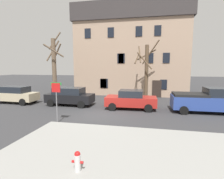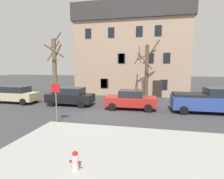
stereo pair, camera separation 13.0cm
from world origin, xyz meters
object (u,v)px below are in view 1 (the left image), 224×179
(tree_bare_mid, at_px, (146,70))
(street_sign_pole, at_px, (56,95))
(tree_bare_near, at_px, (54,66))
(car_black_wagon, at_px, (70,96))
(car_beige_wagon, at_px, (15,94))
(fire_hydrant, at_px, (78,161))
(building_main, at_px, (131,50))
(car_red_sedan, at_px, (131,100))
(bicycle_leaning, at_px, (85,97))
(pickup_truck_blue, at_px, (204,100))

(tree_bare_mid, bearing_deg, street_sign_pole, -121.85)
(tree_bare_near, xyz_separation_m, car_black_wagon, (3.33, -3.16, -2.92))
(tree_bare_mid, xyz_separation_m, car_beige_wagon, (-13.18, -3.94, -2.51))
(tree_bare_near, xyz_separation_m, fire_hydrant, (8.45, -13.49, -3.34))
(building_main, relative_size, car_beige_wagon, 3.28)
(tree_bare_mid, bearing_deg, car_red_sedan, -106.45)
(car_red_sedan, distance_m, street_sign_pole, 6.76)
(car_black_wagon, relative_size, bicycle_leaning, 2.62)
(pickup_truck_blue, relative_size, bicycle_leaning, 2.90)
(building_main, height_order, car_red_sedan, building_main)
(building_main, distance_m, car_red_sedan, 11.14)
(pickup_truck_blue, bearing_deg, bicycle_leaning, 165.40)
(car_beige_wagon, bearing_deg, car_red_sedan, -0.66)
(tree_bare_mid, bearing_deg, fire_hydrant, -98.43)
(bicycle_leaning, bearing_deg, car_black_wagon, -102.70)
(car_beige_wagon, distance_m, pickup_truck_blue, 18.01)
(tree_bare_near, height_order, car_red_sedan, tree_bare_near)
(car_beige_wagon, distance_m, street_sign_pole, 9.18)
(car_red_sedan, bearing_deg, fire_hydrant, -95.05)
(car_red_sedan, bearing_deg, pickup_truck_blue, 0.21)
(tree_bare_mid, distance_m, car_beige_wagon, 13.99)
(pickup_truck_blue, height_order, street_sign_pole, street_sign_pole)
(tree_bare_near, distance_m, car_beige_wagon, 5.17)
(car_black_wagon, distance_m, pickup_truck_blue, 12.03)
(fire_hydrant, xyz_separation_m, bicycle_leaning, (-4.52, 13.01, -0.12))
(fire_hydrant, bearing_deg, car_red_sedan, 84.95)
(tree_bare_mid, distance_m, fire_hydrant, 14.54)
(tree_bare_mid, distance_m, car_black_wagon, 8.50)
(building_main, bearing_deg, bicycle_leaning, -122.90)
(car_black_wagon, bearing_deg, car_beige_wagon, -178.27)
(pickup_truck_blue, bearing_deg, car_red_sedan, -179.79)
(car_black_wagon, bearing_deg, car_red_sedan, -3.05)
(building_main, xyz_separation_m, car_red_sedan, (0.99, -9.81, -5.19))
(tree_bare_near, relative_size, car_black_wagon, 1.71)
(building_main, bearing_deg, car_beige_wagon, -138.64)
(fire_hydrant, relative_size, bicycle_leaning, 0.41)
(fire_hydrant, height_order, bicycle_leaning, bicycle_leaning)
(car_black_wagon, xyz_separation_m, car_red_sedan, (6.00, -0.32, -0.06))
(car_red_sedan, relative_size, street_sign_pole, 1.65)
(car_beige_wagon, distance_m, fire_hydrant, 15.04)
(tree_bare_mid, xyz_separation_m, car_black_wagon, (-7.21, -3.76, -2.51))
(building_main, xyz_separation_m, fire_hydrant, (0.11, -19.82, -5.55))
(tree_bare_near, bearing_deg, car_beige_wagon, -128.38)
(pickup_truck_blue, distance_m, bicycle_leaning, 11.82)
(car_red_sedan, height_order, fire_hydrant, car_red_sedan)
(car_red_sedan, distance_m, fire_hydrant, 10.05)
(tree_bare_near, bearing_deg, street_sign_pole, -59.98)
(tree_bare_mid, height_order, car_beige_wagon, tree_bare_mid)
(bicycle_leaning, bearing_deg, pickup_truck_blue, -14.60)
(car_beige_wagon, bearing_deg, car_black_wagon, 1.73)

